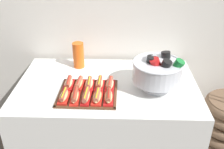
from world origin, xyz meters
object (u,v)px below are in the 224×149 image
at_px(hot_dog_3, 97,97).
at_px(hot_dog_4, 109,97).
at_px(hot_dog_9, 110,84).
at_px(buffet_table, 108,121).
at_px(hot_dog_7, 89,84).
at_px(hot_dog_8, 100,84).
at_px(serving_tray, 88,93).
at_px(hot_dog_6, 79,84).
at_px(punch_bowl, 158,71).
at_px(cup_stack, 78,55).
at_px(hot_dog_5, 69,83).
at_px(hot_dog_2, 86,96).
at_px(hot_dog_0, 64,96).
at_px(hot_dog_1, 75,96).

distance_m(hot_dog_3, hot_dog_4, 0.08).
bearing_deg(hot_dog_9, buffet_table, 109.59).
height_order(hot_dog_3, hot_dog_4, hot_dog_4).
bearing_deg(hot_dog_7, hot_dog_8, -0.85).
distance_m(serving_tray, hot_dog_6, 0.12).
distance_m(punch_bowl, cup_stack, 0.69).
bearing_deg(hot_dog_5, cup_stack, 85.03).
distance_m(hot_dog_2, hot_dog_3, 0.08).
bearing_deg(hot_dog_0, hot_dog_6, 64.70).
xyz_separation_m(hot_dog_5, punch_bowl, (0.63, 0.00, 0.11)).
bearing_deg(hot_dog_1, cup_stack, 95.02).
height_order(hot_dog_7, hot_dog_9, hot_dog_9).
xyz_separation_m(hot_dog_9, cup_stack, (-0.27, 0.34, 0.07)).
bearing_deg(cup_stack, hot_dog_5, -94.97).
bearing_deg(buffet_table, hot_dog_3, -103.17).
distance_m(serving_tray, cup_stack, 0.44).
height_order(hot_dog_1, hot_dog_8, hot_dog_8).
bearing_deg(hot_dog_2, hot_dog_7, 89.15).
distance_m(serving_tray, punch_bowl, 0.51).
bearing_deg(hot_dog_6, hot_dog_0, -115.30).
distance_m(serving_tray, hot_dog_8, 0.12).
height_order(buffet_table, hot_dog_3, hot_dog_3).
bearing_deg(hot_dog_8, buffet_table, 51.75).
bearing_deg(cup_stack, hot_dog_4, -61.78).
distance_m(hot_dog_0, hot_dog_5, 0.17).
relative_size(hot_dog_4, hot_dog_6, 0.98).
relative_size(hot_dog_1, hot_dog_9, 1.07).
bearing_deg(hot_dog_3, hot_dog_6, 131.42).
height_order(serving_tray, hot_dog_6, hot_dog_6).
height_order(hot_dog_1, hot_dog_2, same).
height_order(serving_tray, cup_stack, cup_stack).
distance_m(hot_dog_1, hot_dog_8, 0.22).
xyz_separation_m(hot_dog_6, hot_dog_9, (0.22, -0.00, 0.00)).
height_order(serving_tray, punch_bowl, punch_bowl).
bearing_deg(hot_dog_4, hot_dog_8, 113.59).
relative_size(serving_tray, hot_dog_1, 2.25).
distance_m(hot_dog_4, hot_dog_7, 0.22).
bearing_deg(hot_dog_9, hot_dog_4, -90.85).
xyz_separation_m(buffet_table, serving_tray, (-0.13, -0.15, 0.36)).
xyz_separation_m(hot_dog_4, hot_dog_5, (-0.30, 0.17, -0.00)).
xyz_separation_m(serving_tray, hot_dog_5, (-0.15, 0.08, 0.03)).
relative_size(hot_dog_5, hot_dog_9, 0.93).
distance_m(hot_dog_2, hot_dog_5, 0.22).
bearing_deg(hot_dog_1, hot_dog_8, 46.87).
height_order(hot_dog_9, punch_bowl, punch_bowl).
bearing_deg(hot_dog_4, hot_dog_6, 142.89).
height_order(hot_dog_2, hot_dog_3, same).
bearing_deg(buffet_table, hot_dog_5, -167.38).
bearing_deg(hot_dog_6, hot_dog_7, -0.85).
xyz_separation_m(buffet_table, cup_stack, (-0.25, 0.27, 0.46)).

